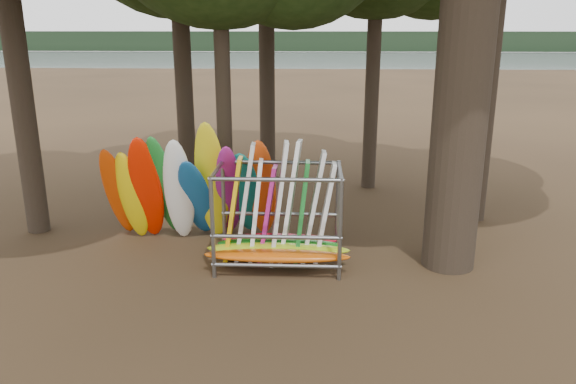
{
  "coord_description": "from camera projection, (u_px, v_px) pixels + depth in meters",
  "views": [
    {
      "loc": [
        1.36,
        -11.25,
        5.2
      ],
      "look_at": [
        0.77,
        1.5,
        1.4
      ],
      "focal_mm": 35.0,
      "sensor_mm": 36.0,
      "label": 1
    }
  ],
  "objects": [
    {
      "name": "ground",
      "position": [
        250.0,
        272.0,
        12.31
      ],
      "size": [
        120.0,
        120.0,
        0.0
      ],
      "primitive_type": "plane",
      "color": "#47331E",
      "rests_on": "ground"
    },
    {
      "name": "far_shore",
      "position": [
        309.0,
        41.0,
        117.05
      ],
      "size": [
        160.0,
        4.0,
        4.0
      ],
      "primitive_type": "cube",
      "color": "black",
      "rests_on": "ground"
    },
    {
      "name": "kayak_row",
      "position": [
        190.0,
        191.0,
        13.68
      ],
      "size": [
        4.27,
        2.04,
        3.23
      ],
      "color": "#D23B06",
      "rests_on": "ground"
    },
    {
      "name": "storage_rack",
      "position": [
        278.0,
        221.0,
        12.43
      ],
      "size": [
        3.21,
        1.53,
        2.82
      ],
      "color": "slate",
      "rests_on": "ground"
    },
    {
      "name": "lake",
      "position": [
        304.0,
        69.0,
        69.75
      ],
      "size": [
        160.0,
        160.0,
        0.0
      ],
      "primitive_type": "plane",
      "color": "gray",
      "rests_on": "ground"
    }
  ]
}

